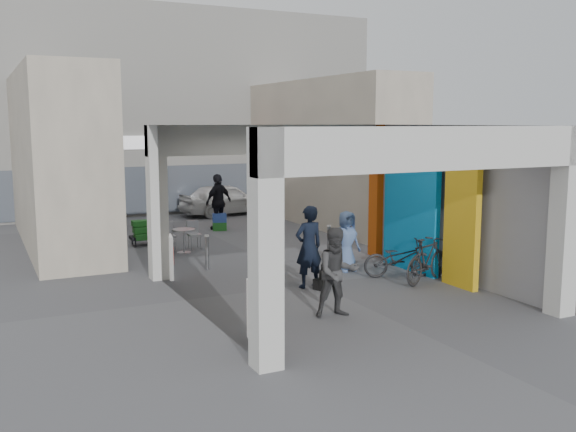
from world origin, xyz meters
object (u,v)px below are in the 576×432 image
man_crates (218,202)px  bicycle_front (399,259)px  man_with_dog (309,247)px  man_back_turned (337,272)px  border_collie (323,279)px  man_elderly (347,241)px  produce_stand (149,235)px  bicycle_rear (427,260)px  cafe_set (178,241)px  white_van (226,199)px

man_crates → bicycle_front: 8.28m
man_with_dog → bicycle_front: (2.32, -0.09, -0.46)m
man_with_dog → man_back_turned: (-0.51, -2.08, -0.07)m
border_collie → man_elderly: man_elderly is taller
produce_stand → man_back_turned: 8.62m
man_crates → bicycle_rear: size_ratio=1.10×
produce_stand → man_with_dog: size_ratio=0.60×
man_back_turned → man_elderly: man_back_turned is taller
man_elderly → border_collie: bearing=-144.1°
cafe_set → man_elderly: bearing=-53.8°
border_collie → produce_stand: bearing=85.6°
border_collie → man_with_dog: bearing=90.3°
man_crates → white_van: bearing=-138.7°
man_crates → white_van: man_crates is taller
border_collie → man_with_dog: 0.77m
man_elderly → man_crates: size_ratio=0.78×
man_elderly → white_van: man_elderly is taller
produce_stand → man_crates: man_crates is taller
man_with_dog → man_elderly: bearing=-152.2°
cafe_set → produce_stand: size_ratio=1.21×
border_collie → man_elderly: size_ratio=0.43×
man_elderly → white_van: bearing=77.4°
border_collie → man_crates: size_ratio=0.34×
cafe_set → man_elderly: size_ratio=0.90×
man_elderly → bicycle_front: bearing=-62.6°
man_with_dog → bicycle_rear: size_ratio=1.05×
border_collie → bicycle_front: size_ratio=0.38×
produce_stand → bicycle_front: size_ratio=0.65×
produce_stand → white_van: (4.19, 4.80, 0.33)m
bicycle_rear → bicycle_front: bearing=-0.9°
bicycle_rear → man_with_dog: bearing=51.2°
white_van → man_with_dog: bearing=160.4°
border_collie → bicycle_rear: (2.43, -0.38, 0.26)m
border_collie → man_back_turned: bearing=-132.6°
man_with_dog → man_crates: 8.08m
man_crates → cafe_set: bearing=28.2°
bicycle_front → cafe_set: bearing=55.9°
produce_stand → border_collie: (2.06, -6.79, -0.03)m
man_with_dog → border_collie: bearing=107.1°
border_collie → man_back_turned: man_back_turned is taller
man_crates → man_elderly: bearing=71.3°
bicycle_front → white_van: white_van is taller
bicycle_front → white_van: (-0.03, 11.29, 0.17)m
man_elderly → bicycle_rear: man_elderly is taller
cafe_set → man_with_dog: size_ratio=0.73×
produce_stand → man_back_turned: (1.39, -8.49, 0.55)m
cafe_set → border_collie: 5.67m
white_van → man_back_turned: bearing=160.0°
border_collie → cafe_set: bearing=85.0°
man_back_turned → man_elderly: (2.06, 3.06, -0.10)m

